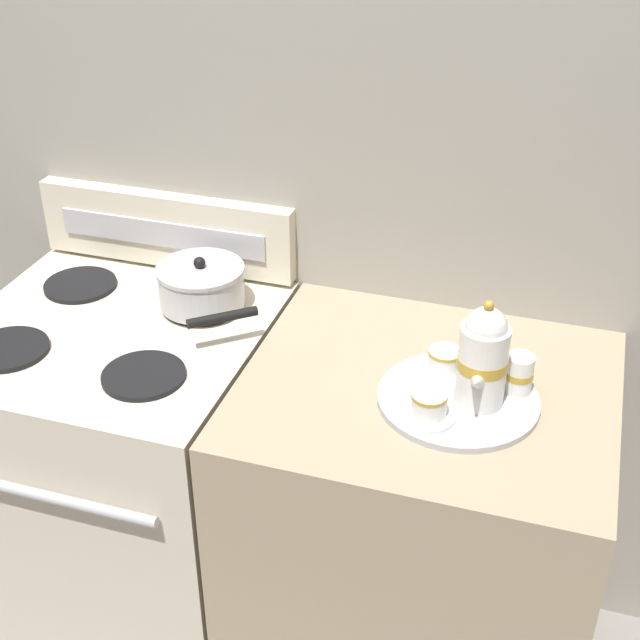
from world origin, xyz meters
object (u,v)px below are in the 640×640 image
at_px(teapot, 483,357).
at_px(serving_tray, 458,399).
at_px(teacup_right, 429,406).
at_px(stove, 131,475).
at_px(creamer_jug, 519,373).
at_px(saucepan, 202,286).
at_px(teacup_left, 444,362).

bearing_deg(teapot, serving_tray, 172.30).
bearing_deg(teacup_right, stove, 171.10).
distance_m(serving_tray, teacup_right, 0.10).
height_order(serving_tray, teacup_right, teacup_right).
bearing_deg(teacup_right, teapot, 43.00).
distance_m(serving_tray, creamer_jug, 0.13).
xyz_separation_m(saucepan, teacup_left, (0.60, -0.11, -0.02)).
bearing_deg(teacup_right, creamer_jug, 42.69).
height_order(saucepan, serving_tray, saucepan).
bearing_deg(stove, teacup_left, 2.88).
distance_m(saucepan, serving_tray, 0.67).
xyz_separation_m(stove, creamer_jug, (0.92, 0.02, 0.50)).
height_order(teacup_left, creamer_jug, creamer_jug).
relative_size(saucepan, serving_tray, 0.92).
bearing_deg(creamer_jug, teacup_left, 173.97).
bearing_deg(creamer_jug, teacup_right, -137.31).
distance_m(teacup_left, creamer_jug, 0.16).
relative_size(serving_tray, creamer_jug, 4.02).
bearing_deg(stove, teacup_right, -8.90).
bearing_deg(creamer_jug, stove, -178.61).
distance_m(stove, teacup_left, 0.91).
relative_size(teapot, creamer_jug, 2.84).
distance_m(stove, serving_tray, 0.93).
bearing_deg(teacup_left, teacup_right, -90.18).
xyz_separation_m(teapot, teacup_right, (-0.08, -0.08, -0.08)).
bearing_deg(teapot, teacup_right, -137.00).
bearing_deg(teacup_left, teapot, -43.32).
distance_m(stove, teacup_right, 0.91).
height_order(stove, teacup_left, teacup_left).
relative_size(stove, saucepan, 2.99).
xyz_separation_m(serving_tray, teacup_left, (-0.04, 0.07, 0.03)).
height_order(serving_tray, teapot, teapot).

